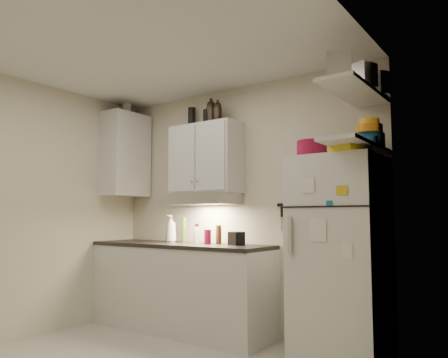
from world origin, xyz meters
The scene contains 35 objects.
ceiling centered at (0.00, 0.00, 2.61)m, with size 3.20×3.00×0.02m, color silver.
back_wall centered at (0.00, 1.51, 1.30)m, with size 3.20×0.02×2.60m, color beige.
left_wall centered at (-1.61, 0.00, 1.30)m, with size 0.02×3.00×2.60m, color beige.
right_wall centered at (1.61, 0.00, 1.30)m, with size 0.02×3.00×2.60m, color beige.
base_cabinet centered at (-0.55, 1.20, 0.44)m, with size 2.10×0.60×0.88m, color silver.
countertop centered at (-0.55, 1.20, 0.90)m, with size 2.10×0.62×0.04m, color black.
upper_cabinet centered at (-0.30, 1.33, 1.83)m, with size 0.80×0.33×0.75m, color silver.
side_cabinet centered at (-1.44, 1.20, 1.95)m, with size 0.33×0.55×1.00m, color silver.
range_hood centered at (-0.30, 1.27, 1.39)m, with size 0.76×0.46×0.12m, color silver.
fridge centered at (1.25, 1.16, 0.85)m, with size 0.70×0.68×1.70m, color silver.
shelf_hi centered at (1.45, 1.02, 2.20)m, with size 0.30×0.95×0.03m, color silver.
shelf_lo centered at (1.45, 1.02, 1.76)m, with size 0.30×0.95×0.03m, color silver.
knife_strip centered at (0.70, 1.49, 1.32)m, with size 0.42×0.02×0.03m, color black.
dutch_oven centered at (1.05, 1.08, 1.78)m, with size 0.26×0.26×0.15m, color maroon.
book_stack centered at (1.43, 0.93, 1.75)m, with size 0.22×0.28×0.09m, color gold.
spice_jar centered at (1.29, 1.06, 1.76)m, with size 0.07×0.07×0.11m, color silver.
stock_pot centered at (1.52, 1.33, 2.31)m, with size 0.27×0.27×0.19m, color silver.
tin_a centered at (1.51, 1.00, 2.31)m, with size 0.19×0.17×0.19m, color #AAAAAD.
tin_b centered at (1.46, 0.65, 2.30)m, with size 0.17×0.17×0.17m, color #AAAAAD.
bowl_teal centered at (1.48, 1.24, 1.83)m, with size 0.27×0.27×0.11m, color #195B89.
bowl_orange centered at (1.51, 1.18, 1.91)m, with size 0.21×0.21×0.06m, color orange.
bowl_yellow centered at (1.51, 1.18, 1.97)m, with size 0.17×0.17×0.05m, color yellow.
plates centered at (1.50, 1.06, 1.80)m, with size 0.22×0.22×0.05m, color #195B89.
growler_a centered at (-0.22, 1.33, 2.33)m, with size 0.11×0.11×0.26m, color black, non-canonical shape.
growler_b centered at (-0.12, 1.31, 2.31)m, with size 0.10×0.10×0.23m, color black, non-canonical shape.
thermos_a centered at (-0.34, 1.39, 2.29)m, with size 0.06×0.06×0.19m, color black.
thermos_b centered at (-0.57, 1.41, 2.32)m, with size 0.09×0.09×0.25m, color black.
side_jar centered at (-1.49, 1.26, 2.53)m, with size 0.11×0.11×0.15m, color silver.
soap_bottle centered at (-0.70, 1.23, 1.09)m, with size 0.13×0.13×0.34m, color silver.
pepper_mill centered at (-0.13, 1.34, 1.02)m, with size 0.06×0.06×0.20m, color #57311A.
oil_bottle centered at (-0.61, 1.33, 1.06)m, with size 0.05×0.05×0.27m, color #426218.
vinegar_bottle centered at (-0.41, 1.32, 1.02)m, with size 0.04×0.04×0.21m, color black.
clear_bottle centered at (-0.38, 1.27, 1.01)m, with size 0.06×0.06×0.18m, color silver.
red_jar centered at (-0.20, 1.24, 1.00)m, with size 0.08×0.08×0.15m, color maroon.
caddy centered at (0.13, 1.28, 0.99)m, with size 0.16×0.11×0.13m, color black.
Camera 1 is at (2.58, -2.37, 1.20)m, focal length 35.00 mm.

